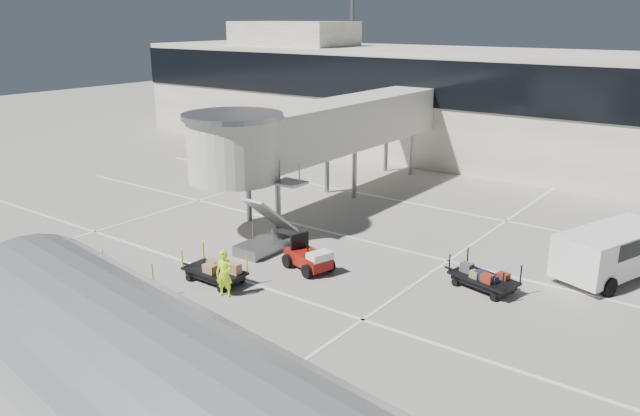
# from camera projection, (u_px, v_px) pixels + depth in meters

# --- Properties ---
(ground) EXTENTS (140.00, 140.00, 0.00)m
(ground) POSITION_uv_depth(u_px,v_px,m) (204.00, 296.00, 24.10)
(ground) COLOR #A19D90
(ground) RESTS_ON ground
(lane_markings) EXTENTS (40.00, 30.00, 0.02)m
(lane_markings) POSITION_uv_depth(u_px,v_px,m) (331.00, 230.00, 31.65)
(lane_markings) COLOR white
(lane_markings) RESTS_ON ground
(terminal) EXTENTS (64.00, 12.11, 15.20)m
(terminal) POSITION_uv_depth(u_px,v_px,m) (496.00, 105.00, 46.10)
(terminal) COLOR white
(terminal) RESTS_ON ground
(jet_bridge) EXTENTS (5.70, 20.40, 6.03)m
(jet_bridge) POSITION_uv_depth(u_px,v_px,m) (313.00, 131.00, 34.53)
(jet_bridge) COLOR beige
(jet_bridge) RESTS_ON ground
(baggage_tug) EXTENTS (2.40, 1.90, 1.44)m
(baggage_tug) POSITION_uv_depth(u_px,v_px,m) (309.00, 258.00, 26.52)
(baggage_tug) COLOR maroon
(baggage_tug) RESTS_ON ground
(suitcase_cart) EXTENTS (3.30, 1.88, 1.26)m
(suitcase_cart) POSITION_uv_depth(u_px,v_px,m) (482.00, 278.00, 24.68)
(suitcase_cart) COLOR black
(suitcase_cart) RESTS_ON ground
(box_cart_near) EXTENTS (3.23, 1.32, 1.26)m
(box_cart_near) POSITION_uv_depth(u_px,v_px,m) (214.00, 271.00, 25.30)
(box_cart_near) COLOR black
(box_cart_near) RESTS_ON ground
(box_cart_far) EXTENTS (3.60, 1.69, 1.39)m
(box_cart_far) POSITION_uv_depth(u_px,v_px,m) (116.00, 282.00, 24.09)
(box_cart_far) COLOR black
(box_cart_far) RESTS_ON ground
(ground_worker) EXTENTS (0.79, 0.64, 1.87)m
(ground_worker) POSITION_uv_depth(u_px,v_px,m) (224.00, 274.00, 23.86)
(ground_worker) COLOR #B2EC18
(ground_worker) RESTS_ON ground
(minivan) EXTENTS (3.89, 5.83, 2.05)m
(minivan) POSITION_uv_depth(u_px,v_px,m) (615.00, 248.00, 25.70)
(minivan) COLOR white
(minivan) RESTS_ON ground
(belt_loader) EXTENTS (4.84, 2.89, 2.19)m
(belt_loader) POSITION_uv_depth(u_px,v_px,m) (245.00, 137.00, 51.59)
(belt_loader) COLOR maroon
(belt_loader) RESTS_ON ground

